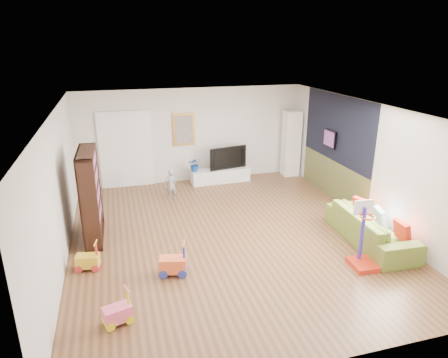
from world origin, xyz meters
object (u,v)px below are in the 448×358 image
object	(u,v)px
sofa	(371,228)
basketball_hoop	(366,236)
bookshelf	(91,196)
media_console	(220,175)

from	to	relation	value
sofa	basketball_hoop	bearing A→B (deg)	141.91
bookshelf	basketball_hoop	xyz separation A→B (m)	(4.77, -2.55, -0.32)
sofa	basketball_hoop	world-z (taller)	basketball_hoop
media_console	basketball_hoop	size ratio (longest dim) A/B	1.36
media_console	basketball_hoop	distance (m)	5.37
media_console	sofa	size ratio (longest dim) A/B	0.76
media_console	sofa	distance (m)	4.83
basketball_hoop	media_console	bearing A→B (deg)	108.10
sofa	media_console	bearing A→B (deg)	27.03
basketball_hoop	sofa	bearing A→B (deg)	53.21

